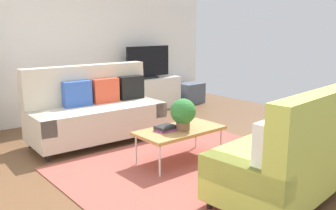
{
  "coord_description": "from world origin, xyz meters",
  "views": [
    {
      "loc": [
        -2.67,
        -3.34,
        1.65
      ],
      "look_at": [
        0.27,
        0.2,
        0.65
      ],
      "focal_mm": 38.51,
      "sensor_mm": 36.0,
      "label": 1
    }
  ],
  "objects_px": {
    "tv_console": "(148,94)",
    "bottle_0": "(138,75)",
    "coffee_table": "(180,131)",
    "storage_trunk": "(191,93)",
    "couch_beige": "(96,111)",
    "potted_plant": "(183,113)",
    "table_book_0": "(166,129)",
    "bottle_1": "(143,74)",
    "vase_1": "(128,76)",
    "tv": "(148,63)",
    "vase_0": "(122,77)",
    "couch_green": "(298,152)"
  },
  "relations": [
    {
      "from": "couch_beige",
      "to": "bottle_0",
      "type": "relative_size",
      "value": 10.33
    },
    {
      "from": "couch_beige",
      "to": "tv_console",
      "type": "height_order",
      "value": "couch_beige"
    },
    {
      "from": "coffee_table",
      "to": "table_book_0",
      "type": "bearing_deg",
      "value": 160.25
    },
    {
      "from": "vase_0",
      "to": "tv",
      "type": "bearing_deg",
      "value": -6.88
    },
    {
      "from": "potted_plant",
      "to": "vase_0",
      "type": "height_order",
      "value": "potted_plant"
    },
    {
      "from": "tv",
      "to": "bottle_1",
      "type": "relative_size",
      "value": 4.94
    },
    {
      "from": "tv",
      "to": "potted_plant",
      "type": "height_order",
      "value": "tv"
    },
    {
      "from": "couch_green",
      "to": "coffee_table",
      "type": "xyz_separation_m",
      "value": [
        -0.29,
        1.42,
        -0.05
      ]
    },
    {
      "from": "potted_plant",
      "to": "bottle_1",
      "type": "distance_m",
      "value": 2.92
    },
    {
      "from": "couch_green",
      "to": "storage_trunk",
      "type": "height_order",
      "value": "couch_green"
    },
    {
      "from": "potted_plant",
      "to": "vase_1",
      "type": "bearing_deg",
      "value": 69.55
    },
    {
      "from": "vase_0",
      "to": "potted_plant",
      "type": "bearing_deg",
      "value": -107.63
    },
    {
      "from": "table_book_0",
      "to": "vase_1",
      "type": "bearing_deg",
      "value": 65.4
    },
    {
      "from": "couch_beige",
      "to": "couch_green",
      "type": "relative_size",
      "value": 0.98
    },
    {
      "from": "coffee_table",
      "to": "potted_plant",
      "type": "xyz_separation_m",
      "value": [
        -0.0,
        -0.06,
        0.24
      ]
    },
    {
      "from": "table_book_0",
      "to": "bottle_1",
      "type": "distance_m",
      "value": 2.91
    },
    {
      "from": "vase_1",
      "to": "couch_beige",
      "type": "bearing_deg",
      "value": -138.54
    },
    {
      "from": "storage_trunk",
      "to": "vase_0",
      "type": "bearing_deg",
      "value": 174.9
    },
    {
      "from": "couch_beige",
      "to": "table_book_0",
      "type": "distance_m",
      "value": 1.38
    },
    {
      "from": "table_book_0",
      "to": "bottle_0",
      "type": "xyz_separation_m",
      "value": [
        1.36,
        2.5,
        0.3
      ]
    },
    {
      "from": "tv",
      "to": "potted_plant",
      "type": "xyz_separation_m",
      "value": [
        -1.44,
        -2.64,
        -0.32
      ]
    },
    {
      "from": "coffee_table",
      "to": "tv_console",
      "type": "xyz_separation_m",
      "value": [
        1.44,
        2.61,
        -0.07
      ]
    },
    {
      "from": "coffee_table",
      "to": "tv_console",
      "type": "bearing_deg",
      "value": 61.04
    },
    {
      "from": "coffee_table",
      "to": "storage_trunk",
      "type": "xyz_separation_m",
      "value": [
        2.54,
        2.51,
        -0.17
      ]
    },
    {
      "from": "table_book_0",
      "to": "tv_console",
      "type": "bearing_deg",
      "value": 57.54
    },
    {
      "from": "storage_trunk",
      "to": "table_book_0",
      "type": "xyz_separation_m",
      "value": [
        -2.72,
        -2.44,
        0.21
      ]
    },
    {
      "from": "table_book_0",
      "to": "vase_0",
      "type": "xyz_separation_m",
      "value": [
        1.04,
        2.59,
        0.29
      ]
    },
    {
      "from": "table_book_0",
      "to": "potted_plant",
      "type": "bearing_deg",
      "value": -34.19
    },
    {
      "from": "tv",
      "to": "vase_0",
      "type": "xyz_separation_m",
      "value": [
        -0.58,
        0.07,
        -0.23
      ]
    },
    {
      "from": "couch_beige",
      "to": "couch_green",
      "type": "height_order",
      "value": "same"
    },
    {
      "from": "vase_1",
      "to": "bottle_1",
      "type": "distance_m",
      "value": 0.29
    },
    {
      "from": "couch_green",
      "to": "bottle_1",
      "type": "height_order",
      "value": "couch_green"
    },
    {
      "from": "coffee_table",
      "to": "bottle_0",
      "type": "distance_m",
      "value": 2.85
    },
    {
      "from": "couch_green",
      "to": "bottle_1",
      "type": "distance_m",
      "value": 4.12
    },
    {
      "from": "potted_plant",
      "to": "bottle_0",
      "type": "xyz_separation_m",
      "value": [
        1.19,
        2.62,
        0.1
      ]
    },
    {
      "from": "tv_console",
      "to": "bottle_0",
      "type": "relative_size",
      "value": 7.5
    },
    {
      "from": "coffee_table",
      "to": "table_book_0",
      "type": "relative_size",
      "value": 4.58
    },
    {
      "from": "storage_trunk",
      "to": "table_book_0",
      "type": "bearing_deg",
      "value": -138.05
    },
    {
      "from": "table_book_0",
      "to": "coffee_table",
      "type": "bearing_deg",
      "value": -19.75
    },
    {
      "from": "tv_console",
      "to": "bottle_0",
      "type": "distance_m",
      "value": 0.49
    },
    {
      "from": "tv_console",
      "to": "bottle_0",
      "type": "height_order",
      "value": "bottle_0"
    },
    {
      "from": "storage_trunk",
      "to": "vase_0",
      "type": "xyz_separation_m",
      "value": [
        -1.68,
        0.15,
        0.5
      ]
    },
    {
      "from": "table_book_0",
      "to": "bottle_1",
      "type": "bearing_deg",
      "value": 59.75
    },
    {
      "from": "couch_beige",
      "to": "vase_1",
      "type": "height_order",
      "value": "couch_beige"
    },
    {
      "from": "coffee_table",
      "to": "bottle_0",
      "type": "bearing_deg",
      "value": 65.2
    },
    {
      "from": "potted_plant",
      "to": "bottle_0",
      "type": "distance_m",
      "value": 2.88
    },
    {
      "from": "bottle_0",
      "to": "couch_beige",
      "type": "bearing_deg",
      "value": -143.94
    },
    {
      "from": "couch_green",
      "to": "table_book_0",
      "type": "xyz_separation_m",
      "value": [
        -0.47,
        1.48,
        -0.01
      ]
    },
    {
      "from": "coffee_table",
      "to": "tv_console",
      "type": "relative_size",
      "value": 0.79
    },
    {
      "from": "bottle_1",
      "to": "couch_green",
      "type": "bearing_deg",
      "value": -103.95
    }
  ]
}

